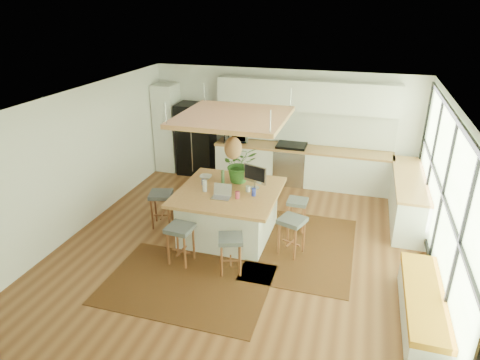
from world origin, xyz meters
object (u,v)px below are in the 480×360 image
(stool_near_right, at_px, (231,253))
(stool_right_back, at_px, (297,213))
(stool_left_side, at_px, (162,209))
(laptop, at_px, (221,192))
(stool_near_left, at_px, (181,244))
(microwave, at_px, (236,134))
(stool_right_front, at_px, (291,236))
(monitor, at_px, (255,175))
(fridge, at_px, (196,138))
(island, at_px, (229,213))
(island_plant, at_px, (240,168))

(stool_near_right, distance_m, stool_right_back, 1.90)
(stool_near_right, bearing_deg, stool_right_back, 64.76)
(stool_left_side, relative_size, laptop, 2.05)
(stool_near_left, height_order, microwave, microwave)
(stool_right_front, bearing_deg, stool_right_back, 93.40)
(microwave, bearing_deg, stool_left_side, -123.34)
(stool_near_right, relative_size, stool_right_back, 1.05)
(monitor, xyz_separation_m, microwave, (-1.17, 2.60, -0.07))
(fridge, height_order, stool_right_front, fridge)
(stool_near_left, bearing_deg, fridge, 108.00)
(fridge, distance_m, microwave, 1.06)
(stool_right_back, distance_m, stool_left_side, 2.67)
(stool_right_back, distance_m, monitor, 1.19)
(island, bearing_deg, stool_right_back, 25.08)
(fridge, distance_m, stool_left_side, 2.95)
(stool_left_side, height_order, microwave, microwave)
(island, distance_m, stool_near_left, 1.24)
(laptop, bearing_deg, fridge, 117.13)
(island_plant, bearing_deg, fridge, 128.27)
(island, xyz_separation_m, island_plant, (0.07, 0.47, 0.75))
(stool_near_left, distance_m, monitor, 1.86)
(stool_right_front, bearing_deg, microwave, 122.25)
(island, xyz_separation_m, stool_right_front, (1.27, -0.34, -0.11))
(stool_near_right, bearing_deg, microwave, 105.91)
(stool_left_side, bearing_deg, stool_near_right, -31.71)
(stool_near_right, bearing_deg, island, 109.20)
(stool_near_right, bearing_deg, island_plant, 101.48)
(stool_right_back, xyz_separation_m, laptop, (-1.24, -0.92, 0.70))
(island, height_order, island_plant, island_plant)
(stool_near_right, distance_m, stool_right_front, 1.19)
(fridge, bearing_deg, stool_right_back, -39.81)
(fridge, xyz_separation_m, stool_near_right, (2.18, -3.97, -0.57))
(stool_right_front, bearing_deg, monitor, 145.18)
(island_plant, bearing_deg, stool_near_left, -109.35)
(laptop, height_order, monitor, monitor)
(monitor, bearing_deg, island_plant, 167.52)
(microwave, bearing_deg, island, -96.17)
(stool_right_back, height_order, island_plant, island_plant)
(stool_near_right, height_order, monitor, monitor)
(laptop, bearing_deg, stool_right_back, 34.68)
(stool_left_side, bearing_deg, island_plant, 19.76)
(stool_near_left, bearing_deg, stool_right_front, 24.45)
(fridge, distance_m, stool_near_left, 4.20)
(island, relative_size, stool_near_left, 2.62)
(stool_near_right, xyz_separation_m, stool_right_front, (0.86, 0.82, 0.00))
(fridge, distance_m, stool_right_back, 3.79)
(stool_right_front, height_order, laptop, laptop)
(stool_right_front, height_order, stool_right_back, stool_right_front)
(monitor, bearing_deg, stool_near_left, -104.12)
(fridge, distance_m, stool_right_front, 4.42)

